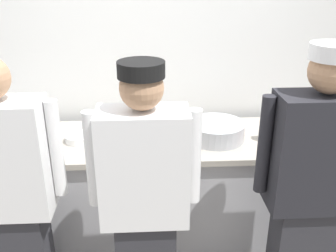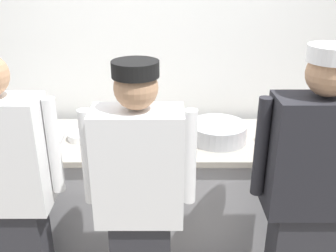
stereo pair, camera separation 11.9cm
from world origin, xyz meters
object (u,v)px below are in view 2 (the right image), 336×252
object	(u,v)px
ramekin_orange_sauce	(153,129)
deli_cup	(266,135)
sheet_tray	(26,137)
ramekin_green_sauce	(295,125)
ramekin_yellow_sauce	(156,139)
chefs_knife	(122,134)
chef_near_left	(7,194)
squeeze_bottle_primary	(278,137)
chef_far_right	(307,193)
mixing_bowl_steel	(216,132)
plate_stack_rear	(80,136)
chef_center	(138,202)
plate_stack_front	(303,140)

from	to	relation	value
ramekin_orange_sauce	deli_cup	xyz separation A→B (m)	(0.79, -0.17, 0.03)
sheet_tray	ramekin_green_sauce	world-z (taller)	ramekin_green_sauce
ramekin_yellow_sauce	chefs_knife	bearing A→B (deg)	155.88
sheet_tray	chefs_knife	bearing A→B (deg)	5.11
chef_near_left	sheet_tray	size ratio (longest dim) A/B	3.28
chef_near_left	squeeze_bottle_primary	distance (m)	1.70
sheet_tray	deli_cup	bearing A→B (deg)	-1.92
chef_far_right	mixing_bowl_steel	distance (m)	0.80
plate_stack_rear	deli_cup	size ratio (longest dim) A/B	1.93
plate_stack_rear	chef_near_left	bearing A→B (deg)	-113.17
chef_center	plate_stack_front	bearing A→B (deg)	30.05
sheet_tray	chefs_knife	distance (m)	0.67
chef_far_right	chef_center	bearing A→B (deg)	-178.46
mixing_bowl_steel	chef_near_left	bearing A→B (deg)	-152.93
squeeze_bottle_primary	ramekin_yellow_sauce	xyz separation A→B (m)	(-0.81, 0.11, -0.07)
mixing_bowl_steel	ramekin_green_sauce	bearing A→B (deg)	17.71
chef_center	chef_far_right	xyz separation A→B (m)	(0.91, 0.02, 0.04)
chef_far_right	ramekin_yellow_sauce	xyz separation A→B (m)	(-0.83, 0.65, 0.02)
plate_stack_rear	ramekin_yellow_sauce	xyz separation A→B (m)	(0.54, -0.05, -0.00)
chef_center	squeeze_bottle_primary	xyz separation A→B (m)	(0.89, 0.56, 0.13)
chef_near_left	ramekin_orange_sauce	distance (m)	1.10
plate_stack_rear	ramekin_green_sauce	xyz separation A→B (m)	(1.57, 0.18, -0.00)
chef_near_left	mixing_bowl_steel	size ratio (longest dim) A/B	4.18
chef_center	mixing_bowl_steel	distance (m)	0.87
mixing_bowl_steel	plate_stack_front	bearing A→B (deg)	-7.41
chef_far_right	squeeze_bottle_primary	size ratio (longest dim) A/B	9.19
chefs_knife	plate_stack_front	bearing A→B (deg)	-7.14
squeeze_bottle_primary	ramekin_yellow_sauce	distance (m)	0.82
deli_cup	mixing_bowl_steel	bearing A→B (deg)	174.14
mixing_bowl_steel	ramekin_yellow_sauce	xyz separation A→B (m)	(-0.42, -0.03, -0.04)
sheet_tray	ramekin_yellow_sauce	distance (m)	0.93
chef_near_left	sheet_tray	xyz separation A→B (m)	(-0.11, 0.65, 0.05)
chef_center	plate_stack_rear	size ratio (longest dim) A/B	8.33
ramekin_orange_sauce	ramekin_green_sauce	bearing A→B (deg)	3.17
plate_stack_rear	mixing_bowl_steel	xyz separation A→B (m)	(0.95, -0.02, 0.04)
sheet_tray	chef_center	bearing A→B (deg)	-40.73
ramekin_green_sauce	mixing_bowl_steel	bearing A→B (deg)	-162.29
plate_stack_front	plate_stack_rear	world-z (taller)	plate_stack_front
chefs_knife	chef_far_right	bearing A→B (deg)	-35.12
chef_near_left	deli_cup	size ratio (longest dim) A/B	16.27
plate_stack_front	squeeze_bottle_primary	size ratio (longest dim) A/B	1.19
chef_near_left	chef_center	size ratio (longest dim) A/B	1.01
sheet_tray	ramekin_yellow_sauce	world-z (taller)	ramekin_yellow_sauce
chef_near_left	plate_stack_front	distance (m)	1.90
plate_stack_front	ramekin_orange_sauce	size ratio (longest dim) A/B	2.15
chef_center	plate_stack_front	world-z (taller)	chef_center
squeeze_bottle_primary	ramekin_green_sauce	bearing A→B (deg)	56.23
ramekin_yellow_sauce	deli_cup	world-z (taller)	deli_cup
mixing_bowl_steel	squeeze_bottle_primary	xyz separation A→B (m)	(0.39, -0.15, 0.03)
deli_cup	ramekin_yellow_sauce	bearing A→B (deg)	179.79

